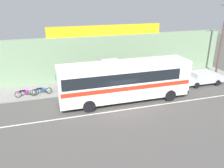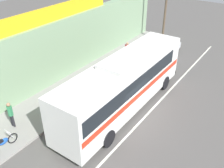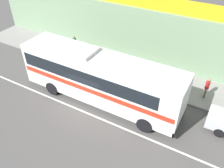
% 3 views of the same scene
% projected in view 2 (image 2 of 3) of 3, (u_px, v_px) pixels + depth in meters
% --- Properties ---
extents(ground_plane, '(70.00, 70.00, 0.00)m').
position_uv_depth(ground_plane, '(130.00, 117.00, 16.46)').
color(ground_plane, '#4F4C49').
extents(sidewalk_slab, '(30.00, 3.60, 0.14)m').
position_uv_depth(sidewalk_slab, '(71.00, 91.00, 18.98)').
color(sidewalk_slab, gray).
rests_on(sidewalk_slab, ground_plane).
extents(storefront_facade, '(30.00, 0.70, 4.80)m').
position_uv_depth(storefront_facade, '(47.00, 56.00, 18.83)').
color(storefront_facade, gray).
rests_on(storefront_facade, ground_plane).
extents(storefront_billboard, '(12.58, 0.12, 1.10)m').
position_uv_depth(storefront_billboard, '(49.00, 15.00, 17.80)').
color(storefront_billboard, gold).
rests_on(storefront_billboard, storefront_facade).
extents(road_center_stripe, '(30.00, 0.14, 0.01)m').
position_uv_depth(road_center_stripe, '(141.00, 121.00, 16.06)').
color(road_center_stripe, silver).
rests_on(road_center_stripe, ground_plane).
extents(intercity_bus, '(11.54, 2.65, 3.78)m').
position_uv_depth(intercity_bus, '(124.00, 83.00, 16.17)').
color(intercity_bus, silver).
rests_on(intercity_bus, ground_plane).
extents(parked_car, '(4.42, 1.89, 1.37)m').
position_uv_depth(parked_car, '(163.00, 49.00, 24.17)').
color(parked_car, '#B7BABF').
rests_on(parked_car, ground_plane).
extents(utility_pole, '(1.60, 0.22, 8.40)m').
position_uv_depth(utility_pole, '(166.00, 1.00, 25.04)').
color(utility_pole, brown).
rests_on(utility_pole, sidewalk_slab).
extents(motorcycle_black, '(1.83, 0.56, 0.94)m').
position_uv_depth(motorcycle_black, '(2.00, 143.00, 13.62)').
color(motorcycle_black, black).
rests_on(motorcycle_black, sidewalk_slab).
extents(pedestrian_by_curb, '(0.30, 0.48, 1.72)m').
position_uv_depth(pedestrian_by_curb, '(10.00, 113.00, 14.98)').
color(pedestrian_by_curb, black).
rests_on(pedestrian_by_curb, sidewalk_slab).
extents(pedestrian_far_left, '(0.30, 0.48, 1.66)m').
position_uv_depth(pedestrian_far_left, '(127.00, 50.00, 23.14)').
color(pedestrian_far_left, brown).
rests_on(pedestrian_far_left, sidewalk_slab).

